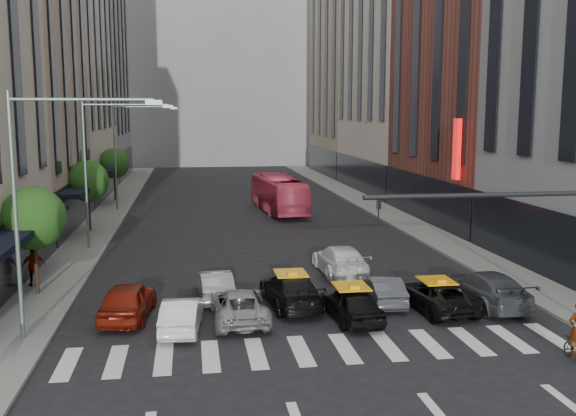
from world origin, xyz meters
name	(u,v)px	position (x,y,z in m)	size (l,w,h in m)	color
ground	(338,365)	(0.00, 0.00, 0.00)	(160.00, 160.00, 0.00)	black
sidewalk_left	(102,222)	(-11.50, 30.00, 0.07)	(3.00, 96.00, 0.15)	slate
sidewalk_right	(391,215)	(11.50, 30.00, 0.07)	(3.00, 96.00, 0.15)	slate
building_left_b	(9,60)	(-17.00, 28.00, 12.00)	(8.00, 16.00, 24.00)	tan
building_left_c	(57,11)	(-17.00, 46.00, 18.00)	(8.00, 20.00, 36.00)	beige
building_left_d	(89,59)	(-17.00, 65.00, 15.00)	(8.00, 18.00, 30.00)	gray
building_right_b	(478,51)	(17.00, 27.00, 13.00)	(8.00, 18.00, 26.00)	brown
building_right_d	(352,70)	(17.00, 65.00, 14.00)	(8.00, 18.00, 28.00)	tan
building_far	(217,51)	(0.00, 85.00, 18.00)	(30.00, 10.00, 36.00)	gray
tree_near	(34,218)	(-11.80, 10.00, 3.65)	(2.88, 2.88, 4.95)	black
tree_mid	(88,181)	(-11.80, 26.00, 3.65)	(2.88, 2.88, 4.95)	black
tree_far	(114,163)	(-11.80, 42.00, 3.65)	(2.88, 2.88, 4.95)	black
streetlamp_near	(42,182)	(-10.04, 4.00, 5.90)	(5.38, 0.25, 9.00)	gray
streetlamp_mid	(101,154)	(-10.04, 20.00, 5.90)	(5.38, 0.25, 9.00)	gray
streetlamp_far	(126,142)	(-10.04, 36.00, 5.90)	(5.38, 0.25, 9.00)	gray
traffic_signal	(575,233)	(7.69, -1.00, 4.47)	(10.10, 0.20, 6.00)	black
liberty_sign	(457,149)	(12.60, 20.00, 6.00)	(0.30, 0.70, 4.00)	red
car_red	(128,300)	(-7.40, 6.14, 0.77)	(1.82, 4.51, 1.54)	maroon
car_white_front	(182,314)	(-5.20, 4.34, 0.65)	(1.38, 3.96, 1.30)	silver
car_silver	(239,305)	(-2.90, 5.16, 0.66)	(2.19, 4.75, 1.32)	gray
taxi_left	(291,290)	(-0.53, 6.80, 0.73)	(2.05, 5.04, 1.46)	black
taxi_center	(351,304)	(1.58, 4.49, 0.71)	(1.67, 4.15, 1.41)	black
car_grey_mid	(382,289)	(3.53, 6.58, 0.65)	(1.37, 3.94, 1.30)	#3D3E44
taxi_right	(436,296)	(5.53, 5.29, 0.64)	(2.13, 4.61, 1.28)	black
car_grey_curb	(485,288)	(7.91, 5.62, 0.77)	(2.15, 5.28, 1.53)	#3E4246
car_row2_left	(215,285)	(-3.74, 8.41, 0.67)	(1.41, 4.05, 1.33)	#9A9A9F
car_row2_right	(340,260)	(2.91, 12.00, 0.76)	(2.12, 5.20, 1.51)	white
bus	(279,194)	(2.64, 33.39, 1.56)	(2.62, 11.21, 3.12)	#D63F59
motorcycle	(576,351)	(8.05, -0.95, 0.41)	(0.54, 1.55, 0.82)	black
pedestrian_far	(34,266)	(-12.26, 11.45, 1.11)	(1.12, 0.47, 1.92)	gray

